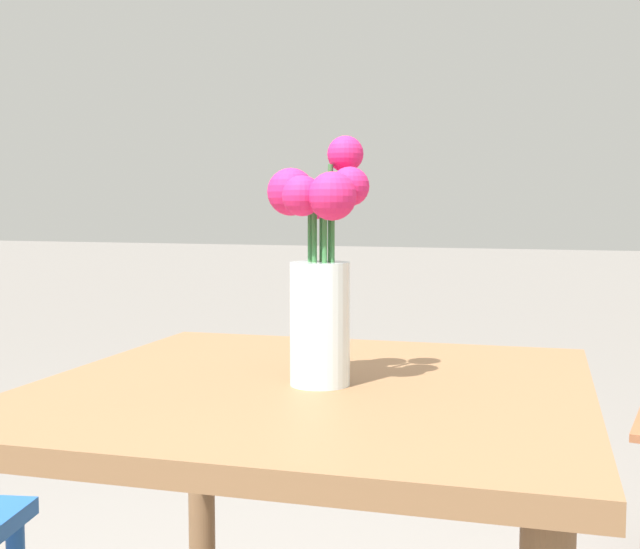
{
  "coord_description": "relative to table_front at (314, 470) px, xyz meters",
  "views": [
    {
      "loc": [
        0.39,
        -1.02,
        0.97
      ],
      "look_at": [
        0.01,
        -0.01,
        0.89
      ],
      "focal_mm": 45.0,
      "sensor_mm": 36.0,
      "label": 1
    }
  ],
  "objects": [
    {
      "name": "flower_vase",
      "position": [
        0.01,
        -0.01,
        0.28
      ],
      "size": [
        0.14,
        0.13,
        0.34
      ],
      "color": "silver",
      "rests_on": "table_front"
    },
    {
      "name": "table_front",
      "position": [
        0.0,
        0.0,
        0.0
      ],
      "size": [
        0.8,
        0.81,
        0.74
      ],
      "color": "brown",
      "rests_on": "ground_plane"
    }
  ]
}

